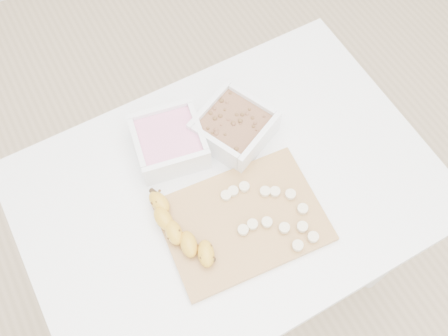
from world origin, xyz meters
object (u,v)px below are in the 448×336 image
bowl_granola (234,127)px  bowl_yogurt (169,141)px  banana (181,231)px  table (230,204)px  cutting_board (243,221)px

bowl_granola → bowl_yogurt: bearing=165.4°
banana → table: bearing=16.6°
bowl_yogurt → cutting_board: bearing=-76.4°
bowl_granola → banana: bearing=-143.4°
bowl_granola → cutting_board: bearing=-114.4°
table → banana: (-0.16, -0.05, 0.13)m
cutting_board → bowl_granola: bearing=65.6°
bowl_yogurt → banana: size_ratio=0.89×
table → cutting_board: (-0.02, -0.09, 0.10)m
table → bowl_yogurt: size_ratio=5.15×
table → banana: size_ratio=4.58×
bowl_yogurt → bowl_granola: same height
banana → bowl_granola: bearing=35.2°
banana → cutting_board: bearing=-16.7°
table → bowl_yogurt: 0.23m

